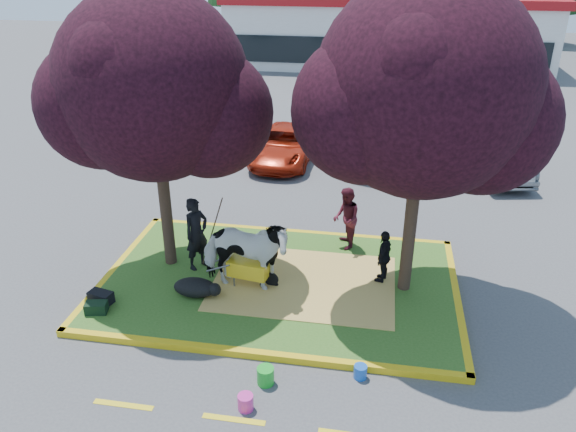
% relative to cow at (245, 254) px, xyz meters
% --- Properties ---
extents(ground, '(90.00, 90.00, 0.00)m').
position_rel_cow_xyz_m(ground, '(0.69, 0.43, -1.05)').
color(ground, '#424244').
rests_on(ground, ground).
extents(median_island, '(8.00, 5.00, 0.15)m').
position_rel_cow_xyz_m(median_island, '(0.69, 0.43, -0.97)').
color(median_island, '#2F591B').
rests_on(median_island, ground).
extents(curb_near, '(8.30, 0.16, 0.15)m').
position_rel_cow_xyz_m(curb_near, '(0.69, -2.15, -0.97)').
color(curb_near, gold).
rests_on(curb_near, ground).
extents(curb_far, '(8.30, 0.16, 0.15)m').
position_rel_cow_xyz_m(curb_far, '(0.69, 3.01, -0.97)').
color(curb_far, gold).
rests_on(curb_far, ground).
extents(curb_left, '(0.16, 5.30, 0.15)m').
position_rel_cow_xyz_m(curb_left, '(-3.39, 0.43, -0.97)').
color(curb_left, gold).
rests_on(curb_left, ground).
extents(curb_right, '(0.16, 5.30, 0.15)m').
position_rel_cow_xyz_m(curb_right, '(4.77, 0.43, -0.97)').
color(curb_right, gold).
rests_on(curb_right, ground).
extents(straw_bedding, '(4.20, 3.00, 0.01)m').
position_rel_cow_xyz_m(straw_bedding, '(1.29, 0.43, -0.89)').
color(straw_bedding, tan).
rests_on(straw_bedding, median_island).
extents(tree_purple_left, '(5.06, 4.20, 6.51)m').
position_rel_cow_xyz_m(tree_purple_left, '(-2.09, 0.81, 3.31)').
color(tree_purple_left, black).
rests_on(tree_purple_left, median_island).
extents(tree_purple_right, '(5.30, 4.40, 6.82)m').
position_rel_cow_xyz_m(tree_purple_right, '(3.61, 0.61, 3.51)').
color(tree_purple_right, black).
rests_on(tree_purple_right, median_island).
extents(fire_lane_stripe_a, '(1.10, 0.12, 0.01)m').
position_rel_cow_xyz_m(fire_lane_stripe_a, '(-1.31, -3.77, -1.04)').
color(fire_lane_stripe_a, yellow).
rests_on(fire_lane_stripe_a, ground).
extents(fire_lane_stripe_b, '(1.10, 0.12, 0.01)m').
position_rel_cow_xyz_m(fire_lane_stripe_b, '(0.69, -3.77, -1.04)').
color(fire_lane_stripe_b, yellow).
rests_on(fire_lane_stripe_b, ground).
extents(retail_building, '(20.40, 8.40, 4.40)m').
position_rel_cow_xyz_m(retail_building, '(2.69, 28.41, 1.20)').
color(retail_building, silver).
rests_on(retail_building, ground).
extents(cow, '(2.17, 1.08, 1.79)m').
position_rel_cow_xyz_m(cow, '(0.00, 0.00, 0.00)').
color(cow, silver).
rests_on(cow, median_island).
extents(calf, '(1.09, 0.80, 0.42)m').
position_rel_cow_xyz_m(calf, '(-1.05, -0.50, -0.68)').
color(calf, black).
rests_on(calf, median_island).
extents(handler, '(0.72, 0.79, 1.81)m').
position_rel_cow_xyz_m(handler, '(-1.36, 0.73, 0.01)').
color(handler, black).
rests_on(handler, median_island).
extents(visitor_a, '(0.80, 0.92, 1.63)m').
position_rel_cow_xyz_m(visitor_a, '(2.10, 2.35, -0.08)').
color(visitor_a, '#4D1623').
rests_on(visitor_a, median_island).
extents(visitor_b, '(0.54, 0.82, 1.30)m').
position_rel_cow_xyz_m(visitor_b, '(3.09, 0.84, -0.24)').
color(visitor_b, black).
rests_on(visitor_b, median_island).
extents(wheelbarrow, '(1.67, 0.69, 0.63)m').
position_rel_cow_xyz_m(wheelbarrow, '(0.06, 0.20, -0.46)').
color(wheelbarrow, black).
rests_on(wheelbarrow, median_island).
extents(gear_bag_dark, '(0.58, 0.40, 0.27)m').
position_rel_cow_xyz_m(gear_bag_dark, '(-3.01, -1.11, -0.76)').
color(gear_bag_dark, black).
rests_on(gear_bag_dark, median_island).
extents(gear_bag_green, '(0.50, 0.36, 0.24)m').
position_rel_cow_xyz_m(gear_bag_green, '(-2.94, -1.47, -0.78)').
color(gear_bag_green, black).
rests_on(gear_bag_green, median_island).
extents(bucket_green, '(0.41, 0.41, 0.34)m').
position_rel_cow_xyz_m(bucket_green, '(1.05, -2.81, -0.88)').
color(bucket_green, green).
rests_on(bucket_green, ground).
extents(bucket_pink, '(0.33, 0.33, 0.30)m').
position_rel_cow_xyz_m(bucket_pink, '(0.84, -3.50, -0.90)').
color(bucket_pink, '#CC2D92').
rests_on(bucket_pink, ground).
extents(bucket_blue, '(0.29, 0.29, 0.27)m').
position_rel_cow_xyz_m(bucket_blue, '(2.76, -2.37, -0.91)').
color(bucket_blue, blue).
rests_on(bucket_blue, ground).
extents(car_black, '(2.53, 3.99, 1.26)m').
position_rel_cow_xyz_m(car_black, '(-7.72, 9.19, -0.41)').
color(car_black, black).
rests_on(car_black, ground).
extents(car_silver, '(2.75, 4.18, 1.30)m').
position_rel_cow_xyz_m(car_silver, '(-3.55, 9.59, -0.40)').
color(car_silver, '#AEB1B6').
rests_on(car_silver, ground).
extents(car_red, '(2.41, 4.59, 1.23)m').
position_rel_cow_xyz_m(car_red, '(-0.60, 8.84, -0.43)').
color(car_red, '#AA230E').
rests_on(car_red, ground).
extents(car_white, '(3.50, 5.44, 1.47)m').
position_rel_cow_xyz_m(car_white, '(3.22, 9.43, -0.31)').
color(car_white, silver).
rests_on(car_white, ground).
extents(car_grey, '(2.32, 4.55, 1.43)m').
position_rel_cow_xyz_m(car_grey, '(6.74, 8.81, -0.33)').
color(car_grey, slate).
rests_on(car_grey, ground).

